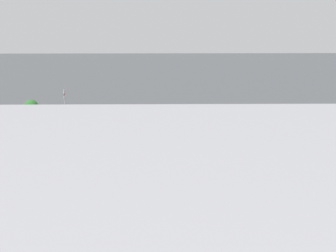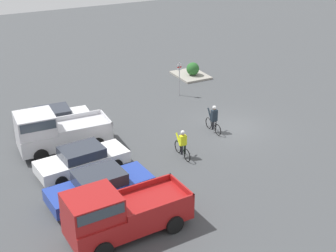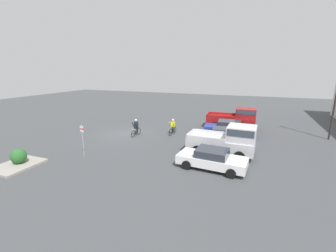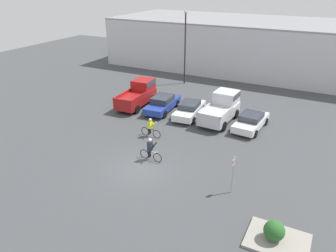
# 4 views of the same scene
# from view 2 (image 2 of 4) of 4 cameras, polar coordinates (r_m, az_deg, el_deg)

# --- Properties ---
(ground_plane) EXTENTS (80.00, 80.00, 0.00)m
(ground_plane) POSITION_cam_2_polar(r_m,az_deg,el_deg) (28.62, 7.78, -0.22)
(ground_plane) COLOR #424447
(pickup_truck_0) EXTENTS (2.35, 5.19, 2.29)m
(pickup_truck_0) POSITION_cam_2_polar(r_m,az_deg,el_deg) (19.00, -6.20, -10.44)
(pickup_truck_0) COLOR maroon
(pickup_truck_0) RESTS_ON ground_plane
(sedan_0) EXTENTS (2.26, 4.91, 1.43)m
(sedan_0) POSITION_cam_2_polar(r_m,az_deg,el_deg) (21.55, -8.28, -7.25)
(sedan_0) COLOR #233D9E
(sedan_0) RESTS_ON ground_plane
(sedan_1) EXTENTS (2.22, 4.74, 1.35)m
(sedan_1) POSITION_cam_2_polar(r_m,az_deg,el_deg) (23.90, -10.41, -4.03)
(sedan_1) COLOR white
(sedan_1) RESTS_ON ground_plane
(pickup_truck_1) EXTENTS (2.45, 5.01, 2.35)m
(pickup_truck_1) POSITION_cam_2_polar(r_m,az_deg,el_deg) (25.97, -13.69, -0.58)
(pickup_truck_1) COLOR silver
(pickup_truck_1) RESTS_ON ground_plane
(sedan_2) EXTENTS (2.24, 4.55, 1.32)m
(sedan_2) POSITION_cam_2_polar(r_m,az_deg,el_deg) (28.79, -13.82, 0.87)
(sedan_2) COLOR white
(sedan_2) RESTS_ON ground_plane
(cyclist_0) EXTENTS (1.76, 0.46, 1.69)m
(cyclist_0) POSITION_cam_2_polar(r_m,az_deg,el_deg) (27.69, 5.59, 0.87)
(cyclist_0) COLOR black
(cyclist_0) RESTS_ON ground_plane
(cyclist_1) EXTENTS (1.79, 0.46, 1.58)m
(cyclist_1) POSITION_cam_2_polar(r_m,az_deg,el_deg) (24.81, 1.79, -2.16)
(cyclist_1) COLOR black
(cyclist_1) RESTS_ON ground_plane
(fire_lane_sign) EXTENTS (0.06, 0.30, 2.41)m
(fire_lane_sign) POSITION_cam_2_polar(r_m,az_deg,el_deg) (32.80, 1.39, 6.14)
(fire_lane_sign) COLOR #9E9EA3
(fire_lane_sign) RESTS_ON ground_plane
(curb_island) EXTENTS (2.92, 2.27, 0.15)m
(curb_island) POSITION_cam_2_polar(r_m,az_deg,el_deg) (37.19, 2.78, 6.22)
(curb_island) COLOR gray
(curb_island) RESTS_ON ground_plane
(shrub) EXTENTS (1.01, 1.01, 1.01)m
(shrub) POSITION_cam_2_polar(r_m,az_deg,el_deg) (36.85, 3.04, 6.98)
(shrub) COLOR #286028
(shrub) RESTS_ON curb_island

